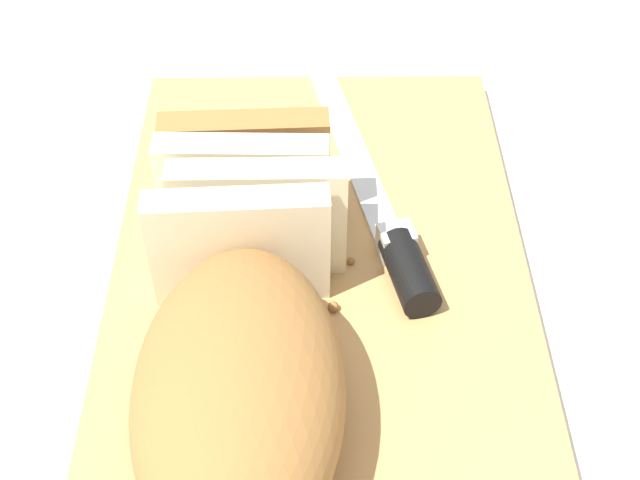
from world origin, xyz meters
TOP-DOWN VIEW (x-y plane):
  - ground_plane at (0.00, 0.00)m, footprint 3.00×3.00m
  - cutting_board at (0.00, 0.00)m, footprint 0.46×0.29m
  - bread_loaf at (-0.09, 0.04)m, footprint 0.30×0.13m
  - bread_knife at (0.02, -0.05)m, footprint 0.28×0.09m
  - crumb_near_knife at (-0.02, 0.04)m, footprint 0.01×0.01m
  - crumb_near_loaf at (-0.03, -0.01)m, footprint 0.01×0.01m
  - crumb_stray_left at (-0.01, 0.04)m, footprint 0.01×0.01m
  - crumb_stray_right at (0.01, -0.02)m, footprint 0.01×0.01m

SIDE VIEW (x-z plane):
  - ground_plane at x=0.00m, z-range 0.00..0.00m
  - cutting_board at x=0.00m, z-range 0.00..0.02m
  - crumb_stray_right at x=0.01m, z-range 0.02..0.02m
  - crumb_near_loaf at x=-0.03m, z-range 0.02..0.03m
  - crumb_near_knife at x=-0.02m, z-range 0.02..0.03m
  - crumb_stray_left at x=-0.01m, z-range 0.02..0.03m
  - bread_knife at x=0.02m, z-range 0.02..0.04m
  - bread_loaf at x=-0.09m, z-range 0.02..0.11m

